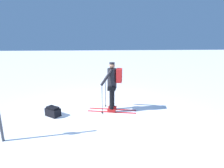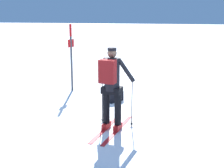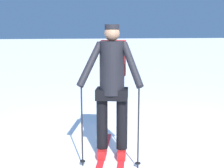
% 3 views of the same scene
% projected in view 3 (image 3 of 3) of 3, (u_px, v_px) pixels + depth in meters
% --- Properties ---
extents(skier, '(0.85, 1.80, 1.79)m').
position_uv_depth(skier, '(112.00, 82.00, 4.12)').
color(skier, red).
rests_on(skier, ground_plane).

